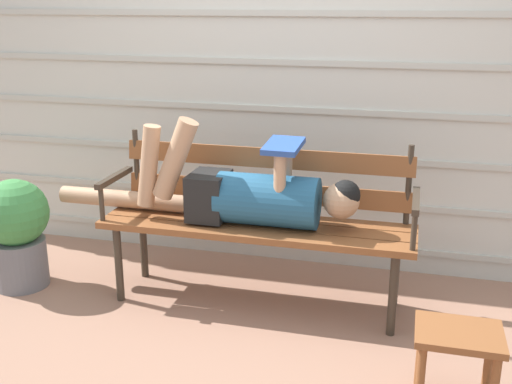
# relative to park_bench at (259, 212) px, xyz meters

# --- Properties ---
(ground_plane) EXTENTS (12.00, 12.00, 0.00)m
(ground_plane) POSITION_rel_park_bench_xyz_m (0.00, -0.24, -0.52)
(ground_plane) COLOR #936B56
(house_siding) EXTENTS (5.33, 0.08, 2.27)m
(house_siding) POSITION_rel_park_bench_xyz_m (0.00, 0.60, 0.62)
(house_siding) COLOR beige
(house_siding) RESTS_ON ground
(park_bench) EXTENTS (1.71, 0.44, 0.91)m
(park_bench) POSITION_rel_park_bench_xyz_m (0.00, 0.00, 0.00)
(park_bench) COLOR brown
(park_bench) RESTS_ON ground
(reclining_person) EXTENTS (1.76, 0.28, 0.58)m
(reclining_person) POSITION_rel_park_bench_xyz_m (-0.07, -0.07, 0.12)
(reclining_person) COLOR #23567A
(footstool) EXTENTS (0.35, 0.28, 0.36)m
(footstool) POSITION_rel_park_bench_xyz_m (1.04, -0.76, -0.24)
(footstool) COLOR brown
(footstool) RESTS_ON ground
(potted_plant) EXTENTS (0.39, 0.39, 0.66)m
(potted_plant) POSITION_rel_park_bench_xyz_m (-1.41, -0.20, -0.16)
(potted_plant) COLOR slate
(potted_plant) RESTS_ON ground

